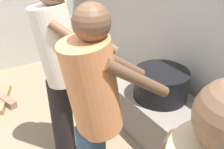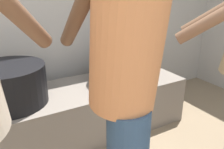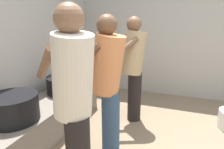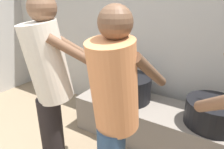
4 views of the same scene
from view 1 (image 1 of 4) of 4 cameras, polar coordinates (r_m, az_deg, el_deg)
name	(u,v)px [view 1 (image 1 of 4)]	position (r m, az deg, el deg)	size (l,w,h in m)	color
block_enclosure_rear	(210,27)	(2.57, 22.10, 10.25)	(5.30, 0.20, 2.18)	#ADA8A0
hearth_ledge	(191,140)	(2.42, 18.03, -14.42)	(2.05, 0.60, 0.44)	slate
cooking_pot_secondary	(161,84)	(2.44, 11.40, -2.19)	(0.53, 0.53, 0.29)	black
cook_in_cream_shirt	(60,65)	(2.03, -12.26, 2.22)	(0.67, 0.72, 1.63)	black
cook_in_orange_shirt	(94,111)	(1.54, -4.22, -8.46)	(0.38, 0.68, 1.56)	navy
firewood_pile	(0,100)	(3.42, -24.92, -5.56)	(0.65, 0.37, 0.09)	#A1734A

